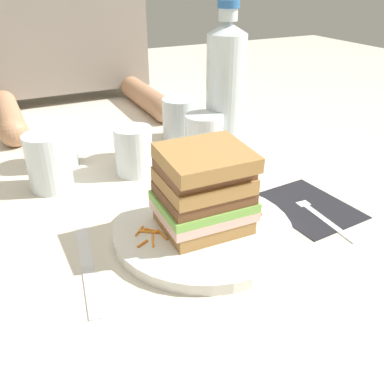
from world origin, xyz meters
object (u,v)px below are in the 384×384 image
Objects in this scene: juice_glass at (204,144)px; water_bottle at (225,91)px; empty_tumbler_1 at (179,119)px; empty_tumbler_3 at (49,162)px; diner_across at (56,5)px; fork at (316,211)px; main_plate at (201,230)px; empty_tumbler_0 at (55,146)px; napkin_dark at (307,206)px; empty_tumbler_2 at (134,151)px; knife at (88,267)px; sandwich at (202,190)px.

water_bottle is at bearing 22.89° from juice_glass.
juice_glass is 1.11× the size of empty_tumbler_1.
diner_across is (0.14, 0.53, 0.20)m from empty_tumbler_3.
fork is at bearing -81.94° from empty_tumbler_1.
main_plate is 3.21× the size of empty_tumbler_0.
empty_tumbler_0 is at bearing -174.88° from empty_tumbler_1.
empty_tumbler_1 is at bearing 69.74° from main_plate.
water_bottle is (-0.01, 0.26, 0.13)m from fork.
napkin_dark is 1.72× the size of empty_tumbler_2.
diner_across is (0.14, 0.77, 0.25)m from knife.
empty_tumbler_3 reaches higher than main_plate.
napkin_dark is at bearing -1.11° from main_plate.
main_plate reaches higher than knife.
sandwich is 1.59× the size of empty_tumbler_0.
diner_across is (-0.22, 0.78, 0.25)m from napkin_dark.
empty_tumbler_3 is (-0.00, 0.25, 0.05)m from knife.
empty_tumbler_1 is at bearing -68.85° from diner_across.
napkin_dark is 0.23m from juice_glass.
main_plate is 2.02× the size of sandwich.
juice_glass is 1.02× the size of empty_tumbler_3.
sandwich reaches higher than fork.
fork is 1.67× the size of juice_glass.
empty_tumbler_1 is 0.92× the size of empty_tumbler_3.
sandwich is 0.20m from fork.
sandwich is at bearing 172.23° from fork.
napkin_dark is 0.44m from empty_tumbler_3.
water_bottle reaches higher than knife.
napkin_dark is at bearing -0.54° from knife.
empty_tumbler_1 is (-0.05, 0.39, 0.04)m from fork.
water_bottle is at bearing -72.15° from empty_tumbler_1.
empty_tumbler_3 is (-0.30, -0.12, 0.00)m from empty_tumbler_1.
diner_across reaches higher than empty_tumbler_1.
napkin_dark is 0.27m from water_bottle.
empty_tumbler_1 reaches higher than main_plate.
empty_tumbler_2 is 0.90× the size of empty_tumbler_3.
empty_tumbler_1 is (-0.04, 0.12, -0.09)m from water_bottle.
juice_glass is at bearing 106.72° from fork.
fork is 0.29m from water_bottle.
main_plate is 0.25m from juice_glass.
main_plate is 0.19m from fork.
sandwich is 0.24m from empty_tumbler_2.
fork is 1.85× the size of empty_tumbler_1.
napkin_dark is 1.68× the size of empty_tumbler_1.
main_plate is at bearing 41.97° from sandwich.
diner_across reaches higher than empty_tumbler_0.
sandwich is at bearing -56.09° from empty_tumbler_3.
sandwich is 0.37m from empty_tumbler_0.
empty_tumbler_3 reaches higher than fork.
juice_glass reaches higher than knife.
empty_tumbler_2 is at bearing 179.72° from water_bottle.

